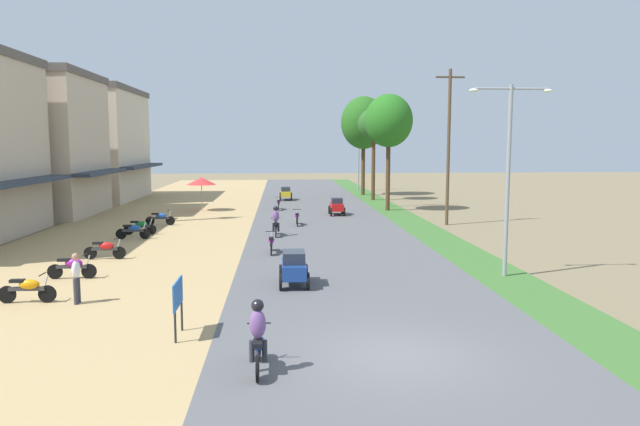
# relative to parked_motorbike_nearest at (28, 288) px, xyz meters

# --- Properties ---
(ground_plane) EXTENTS (180.00, 180.00, 0.00)m
(ground_plane) POSITION_rel_parked_motorbike_nearest_xyz_m (10.73, -5.50, -0.55)
(ground_plane) COLOR #7A6B4C
(road_strip) EXTENTS (9.00, 140.00, 0.08)m
(road_strip) POSITION_rel_parked_motorbike_nearest_xyz_m (10.73, -5.50, -0.51)
(road_strip) COLOR #565659
(road_strip) RESTS_ON ground
(median_strip) EXTENTS (2.40, 140.00, 0.06)m
(median_strip) POSITION_rel_parked_motorbike_nearest_xyz_m (16.43, -5.50, -0.52)
(median_strip) COLOR #3D6B2D
(median_strip) RESTS_ON ground
(shophouse_mid) EXTENTS (9.31, 9.09, 10.10)m
(shophouse_mid) POSITION_rel_parked_motorbike_nearest_xyz_m (-9.26, 23.99, 4.50)
(shophouse_mid) COLOR #C6B299
(shophouse_mid) RESTS_ON ground
(shophouse_far) EXTENTS (9.66, 11.98, 10.10)m
(shophouse_far) POSITION_rel_parked_motorbike_nearest_xyz_m (-9.26, 35.99, 4.50)
(shophouse_far) COLOR beige
(shophouse_far) RESTS_ON ground
(parked_motorbike_nearest) EXTENTS (1.80, 0.54, 0.94)m
(parked_motorbike_nearest) POSITION_rel_parked_motorbike_nearest_xyz_m (0.00, 0.00, 0.00)
(parked_motorbike_nearest) COLOR black
(parked_motorbike_nearest) RESTS_ON dirt_shoulder
(parked_motorbike_second) EXTENTS (1.80, 0.54, 0.94)m
(parked_motorbike_second) POSITION_rel_parked_motorbike_nearest_xyz_m (0.24, 3.35, 0.00)
(parked_motorbike_second) COLOR black
(parked_motorbike_second) RESTS_ON dirt_shoulder
(parked_motorbike_third) EXTENTS (1.80, 0.54, 0.94)m
(parked_motorbike_third) POSITION_rel_parked_motorbike_nearest_xyz_m (0.35, 7.11, 0.00)
(parked_motorbike_third) COLOR black
(parked_motorbike_third) RESTS_ON dirt_shoulder
(parked_motorbike_fourth) EXTENTS (1.80, 0.54, 0.94)m
(parked_motorbike_fourth) POSITION_rel_parked_motorbike_nearest_xyz_m (0.22, 12.62, 0.00)
(parked_motorbike_fourth) COLOR black
(parked_motorbike_fourth) RESTS_ON dirt_shoulder
(parked_motorbike_fifth) EXTENTS (1.80, 0.54, 0.94)m
(parked_motorbike_fifth) POSITION_rel_parked_motorbike_nearest_xyz_m (0.22, 14.17, 0.00)
(parked_motorbike_fifth) COLOR black
(parked_motorbike_fifth) RESTS_ON dirt_shoulder
(parked_motorbike_sixth) EXTENTS (1.80, 0.54, 0.94)m
(parked_motorbike_sixth) POSITION_rel_parked_motorbike_nearest_xyz_m (0.58, 17.94, 0.00)
(parked_motorbike_sixth) COLOR black
(parked_motorbike_sixth) RESTS_ON dirt_shoulder
(street_signboard) EXTENTS (0.06, 1.30, 1.50)m
(street_signboard) POSITION_rel_parked_motorbike_nearest_xyz_m (5.32, -3.64, 0.55)
(street_signboard) COLOR #262628
(street_signboard) RESTS_ON dirt_shoulder
(vendor_umbrella) EXTENTS (2.20, 2.20, 2.52)m
(vendor_umbrella) POSITION_rel_parked_motorbike_nearest_xyz_m (2.07, 25.95, 1.75)
(vendor_umbrella) COLOR #99999E
(vendor_umbrella) RESTS_ON dirt_shoulder
(pedestrian_on_shoulder) EXTENTS (0.27, 0.38, 1.62)m
(pedestrian_on_shoulder) POSITION_rel_parked_motorbike_nearest_xyz_m (1.58, -0.18, 0.41)
(pedestrian_on_shoulder) COLOR #33333D
(pedestrian_on_shoulder) RESTS_ON dirt_shoulder
(median_tree_nearest) EXTENTS (3.60, 3.60, 8.74)m
(median_tree_nearest) POSITION_rel_parked_motorbike_nearest_xyz_m (16.14, 25.26, 6.22)
(median_tree_nearest) COLOR #4C351E
(median_tree_nearest) RESTS_ON median_strip
(median_tree_second) EXTENTS (2.83, 2.83, 8.17)m
(median_tree_second) POSITION_rel_parked_motorbike_nearest_xyz_m (16.35, 33.64, 6.18)
(median_tree_second) COLOR #4C351E
(median_tree_second) RESTS_ON median_strip
(median_tree_third) EXTENTS (4.42, 4.42, 9.66)m
(median_tree_third) POSITION_rel_parked_motorbike_nearest_xyz_m (16.19, 39.03, 6.57)
(median_tree_third) COLOR #4C351E
(median_tree_third) RESTS_ON median_strip
(streetlamp_near) EXTENTS (3.16, 0.20, 7.19)m
(streetlamp_near) POSITION_rel_parked_motorbike_nearest_xyz_m (16.53, 2.75, 3.69)
(streetlamp_near) COLOR gray
(streetlamp_near) RESTS_ON median_strip
(streetlamp_mid) EXTENTS (3.16, 0.20, 7.41)m
(streetlamp_mid) POSITION_rel_parked_motorbike_nearest_xyz_m (16.53, 28.06, 3.80)
(streetlamp_mid) COLOR gray
(streetlamp_mid) RESTS_ON median_strip
(streetlamp_far) EXTENTS (3.16, 0.20, 7.95)m
(streetlamp_far) POSITION_rel_parked_motorbike_nearest_xyz_m (16.53, 44.97, 4.08)
(streetlamp_far) COLOR gray
(streetlamp_far) RESTS_ON median_strip
(utility_pole_near) EXTENTS (1.80, 0.20, 9.65)m
(utility_pole_near) POSITION_rel_parked_motorbike_nearest_xyz_m (18.46, 17.36, 4.46)
(utility_pole_near) COLOR brown
(utility_pole_near) RESTS_ON ground
(car_hatchback_blue) EXTENTS (1.04, 2.00, 1.23)m
(car_hatchback_blue) POSITION_rel_parked_motorbike_nearest_xyz_m (8.46, 1.72, 0.19)
(car_hatchback_blue) COLOR navy
(car_hatchback_blue) RESTS_ON road_strip
(car_hatchback_red) EXTENTS (1.04, 2.00, 1.23)m
(car_hatchback_red) POSITION_rel_parked_motorbike_nearest_xyz_m (11.98, 22.45, 0.19)
(car_hatchback_red) COLOR red
(car_hatchback_red) RESTS_ON road_strip
(car_sedan_yellow) EXTENTS (1.10, 2.26, 1.19)m
(car_sedan_yellow) POSITION_rel_parked_motorbike_nearest_xyz_m (8.48, 33.91, 0.19)
(car_sedan_yellow) COLOR gold
(car_sedan_yellow) RESTS_ON road_strip
(motorbike_foreground_rider) EXTENTS (0.54, 1.80, 1.66)m
(motorbike_foreground_rider) POSITION_rel_parked_motorbike_nearest_xyz_m (7.49, -6.22, 0.30)
(motorbike_foreground_rider) COLOR black
(motorbike_foreground_rider) RESTS_ON road_strip
(motorbike_ahead_second) EXTENTS (0.54, 1.80, 0.94)m
(motorbike_ahead_second) POSITION_rel_parked_motorbike_nearest_xyz_m (7.57, 8.09, 0.02)
(motorbike_ahead_second) COLOR black
(motorbike_ahead_second) RESTS_ON road_strip
(motorbike_ahead_third) EXTENTS (0.54, 1.80, 1.66)m
(motorbike_ahead_third) POSITION_rel_parked_motorbike_nearest_xyz_m (7.74, 13.11, 0.30)
(motorbike_ahead_third) COLOR black
(motorbike_ahead_third) RESTS_ON road_strip
(motorbike_ahead_fourth) EXTENTS (0.54, 1.80, 0.94)m
(motorbike_ahead_fourth) POSITION_rel_parked_motorbike_nearest_xyz_m (9.02, 17.40, 0.02)
(motorbike_ahead_fourth) COLOR black
(motorbike_ahead_fourth) RESTS_ON road_strip
(motorbike_ahead_fifth) EXTENTS (0.54, 1.80, 0.94)m
(motorbike_ahead_fifth) POSITION_rel_parked_motorbike_nearest_xyz_m (7.86, 26.09, 0.02)
(motorbike_ahead_fifth) COLOR black
(motorbike_ahead_fifth) RESTS_ON road_strip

